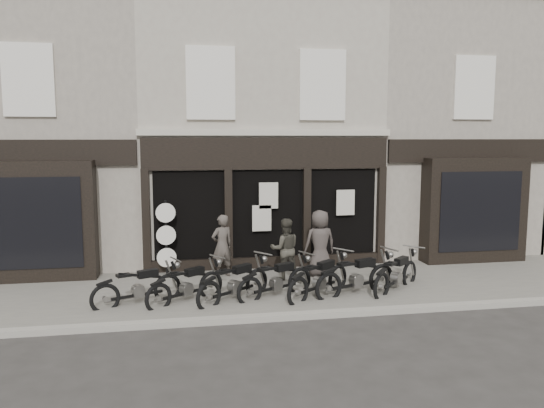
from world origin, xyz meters
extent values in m
plane|color=#2D2B28|center=(0.00, 0.00, 0.00)|extent=(90.00, 90.00, 0.00)
cube|color=#646058|center=(0.00, 0.90, 0.06)|extent=(30.00, 4.20, 0.12)
cube|color=gray|center=(0.00, -1.25, 0.07)|extent=(30.00, 0.25, 0.13)
cube|color=#B0A797|center=(0.00, 6.00, 4.10)|extent=(7.20, 6.00, 8.20)
cube|color=black|center=(0.00, 2.92, 3.45)|extent=(7.10, 0.18, 0.90)
cube|color=black|center=(0.00, 2.98, 1.50)|extent=(6.50, 0.10, 2.95)
cube|color=black|center=(0.00, 2.91, 0.22)|extent=(7.10, 0.20, 0.44)
cube|color=#B9B3A1|center=(0.00, 2.95, 4.05)|extent=(7.30, 0.22, 0.18)
cube|color=silver|center=(-1.60, 2.95, 5.40)|extent=(1.35, 0.12, 2.00)
cube|color=black|center=(-1.60, 2.98, 5.40)|extent=(1.05, 0.06, 1.70)
cube|color=silver|center=(1.60, 2.95, 5.40)|extent=(1.35, 0.12, 2.00)
cube|color=black|center=(1.60, 2.98, 5.40)|extent=(1.05, 0.06, 1.70)
cube|color=black|center=(-3.45, 2.90, 1.55)|extent=(0.22, 0.22, 3.00)
cube|color=black|center=(-1.15, 2.90, 1.55)|extent=(0.22, 0.22, 3.00)
cube|color=black|center=(1.15, 2.90, 1.55)|extent=(0.22, 0.22, 3.00)
cube|color=black|center=(3.45, 2.90, 1.55)|extent=(0.22, 0.22, 3.00)
cube|color=beige|center=(0.00, 2.80, 2.25)|extent=(0.55, 0.04, 0.75)
cube|color=beige|center=(2.30, 2.80, 2.00)|extent=(0.55, 0.04, 0.75)
cube|color=beige|center=(-0.20, 2.80, 1.60)|extent=(0.55, 0.04, 0.75)
cube|color=#9E9486|center=(-6.35, 6.00, 4.10)|extent=(5.50, 6.00, 8.20)
cube|color=black|center=(-6.35, 2.65, 1.70)|extent=(3.20, 0.70, 3.20)
cube|color=black|center=(-6.35, 2.30, 1.70)|extent=(2.60, 0.06, 2.40)
cube|color=black|center=(-6.35, 2.95, 3.50)|extent=(5.40, 0.16, 0.70)
cube|color=silver|center=(-6.35, 2.96, 5.40)|extent=(1.30, 0.10, 1.90)
cube|color=black|center=(-6.35, 2.99, 5.40)|extent=(1.00, 0.06, 1.60)
cube|color=#9E9486|center=(6.35, 6.00, 4.10)|extent=(5.50, 6.00, 8.20)
cube|color=black|center=(6.35, 2.65, 1.70)|extent=(3.20, 0.70, 3.20)
cube|color=black|center=(6.35, 2.30, 1.70)|extent=(2.60, 0.06, 2.40)
cube|color=black|center=(6.35, 2.95, 3.50)|extent=(5.40, 0.16, 0.70)
cube|color=silver|center=(6.35, 2.96, 5.40)|extent=(1.30, 0.10, 1.90)
cube|color=black|center=(6.35, 2.99, 5.40)|extent=(1.00, 0.06, 1.60)
torus|color=black|center=(-2.85, 0.42, 0.34)|extent=(0.67, 0.37, 0.69)
torus|color=black|center=(-4.20, -0.18, 0.34)|extent=(0.67, 0.37, 0.69)
cube|color=black|center=(-3.52, 0.12, 0.30)|extent=(1.13, 0.54, 0.06)
cube|color=gray|center=(-3.51, 0.13, 0.38)|extent=(0.30, 0.27, 0.27)
cube|color=black|center=(-3.28, 0.23, 0.77)|extent=(0.50, 0.35, 0.17)
cube|color=black|center=(-3.80, 0.00, 0.81)|extent=(0.36, 0.31, 0.06)
cylinder|color=gray|center=(-2.64, 0.52, 1.02)|extent=(0.27, 0.56, 0.04)
torus|color=black|center=(-1.82, 0.50, 0.34)|extent=(0.62, 0.47, 0.69)
torus|color=black|center=(-3.03, -0.34, 0.34)|extent=(0.62, 0.47, 0.69)
cube|color=black|center=(-2.42, 0.08, 0.30)|extent=(1.03, 0.74, 0.06)
cube|color=gray|center=(-2.41, 0.09, 0.38)|extent=(0.31, 0.29, 0.27)
cube|color=black|center=(-2.21, 0.23, 0.77)|extent=(0.48, 0.41, 0.17)
cube|color=black|center=(-2.68, -0.09, 0.81)|extent=(0.37, 0.34, 0.06)
cylinder|color=gray|center=(-1.63, 0.63, 1.02)|extent=(0.37, 0.51, 0.04)
torus|color=black|center=(-0.69, 0.48, 0.36)|extent=(0.63, 0.51, 0.72)
torus|color=black|center=(-1.92, -0.46, 0.36)|extent=(0.63, 0.51, 0.72)
cube|color=black|center=(-1.31, 0.01, 0.31)|extent=(1.04, 0.81, 0.06)
cube|color=gray|center=(-1.29, 0.02, 0.40)|extent=(0.32, 0.31, 0.28)
cube|color=black|center=(-1.09, 0.18, 0.80)|extent=(0.50, 0.44, 0.18)
cube|color=black|center=(-1.56, -0.18, 0.84)|extent=(0.38, 0.36, 0.06)
cylinder|color=gray|center=(-0.51, 0.62, 1.06)|extent=(0.40, 0.51, 0.04)
torus|color=black|center=(0.38, 0.47, 0.35)|extent=(0.67, 0.40, 0.71)
torus|color=black|center=(-0.96, -0.21, 0.35)|extent=(0.67, 0.40, 0.71)
cube|color=black|center=(-0.29, 0.13, 0.31)|extent=(1.13, 0.60, 0.06)
cube|color=gray|center=(-0.27, 0.14, 0.39)|extent=(0.31, 0.28, 0.27)
cube|color=black|center=(-0.05, 0.25, 0.78)|extent=(0.51, 0.37, 0.18)
cube|color=black|center=(-0.57, -0.01, 0.82)|extent=(0.37, 0.33, 0.06)
cylinder|color=gray|center=(0.59, 0.57, 1.03)|extent=(0.30, 0.55, 0.04)
torus|color=black|center=(1.37, 0.45, 0.36)|extent=(0.64, 0.53, 0.74)
torus|color=black|center=(0.13, -0.51, 0.36)|extent=(0.64, 0.53, 0.74)
cube|color=black|center=(0.75, -0.03, 0.32)|extent=(1.05, 0.83, 0.06)
cube|color=gray|center=(0.76, -0.02, 0.41)|extent=(0.32, 0.31, 0.28)
cube|color=black|center=(0.97, 0.14, 0.82)|extent=(0.51, 0.45, 0.18)
cube|color=black|center=(0.49, -0.23, 0.86)|extent=(0.39, 0.37, 0.06)
cylinder|color=gray|center=(1.55, 0.60, 1.08)|extent=(0.42, 0.52, 0.04)
torus|color=black|center=(2.44, 0.25, 0.38)|extent=(0.75, 0.35, 0.76)
torus|color=black|center=(0.91, -0.30, 0.38)|extent=(0.75, 0.35, 0.76)
cube|color=black|center=(1.68, -0.03, 0.33)|extent=(1.27, 0.50, 0.07)
cube|color=gray|center=(1.70, -0.02, 0.42)|extent=(0.32, 0.28, 0.29)
cube|color=black|center=(1.95, 0.07, 0.85)|extent=(0.55, 0.35, 0.19)
cube|color=black|center=(1.36, -0.14, 0.89)|extent=(0.39, 0.32, 0.07)
cylinder|color=gray|center=(2.68, 0.33, 1.11)|extent=(0.26, 0.62, 0.04)
torus|color=black|center=(3.36, 0.61, 0.35)|extent=(0.61, 0.54, 0.72)
torus|color=black|center=(2.20, -0.39, 0.35)|extent=(0.61, 0.54, 0.72)
cube|color=black|center=(2.78, 0.11, 0.31)|extent=(0.99, 0.86, 0.06)
cube|color=gray|center=(2.80, 0.12, 0.40)|extent=(0.32, 0.31, 0.27)
cube|color=black|center=(2.99, 0.29, 0.80)|extent=(0.49, 0.45, 0.18)
cube|color=black|center=(2.54, -0.10, 0.84)|extent=(0.38, 0.37, 0.06)
cylinder|color=gray|center=(3.54, 0.76, 1.05)|extent=(0.43, 0.49, 0.04)
imported|color=#49423C|center=(-1.40, 2.11, 0.98)|extent=(0.74, 0.62, 1.71)
imported|color=#3B382F|center=(0.23, 1.56, 0.94)|extent=(0.82, 0.65, 1.65)
imported|color=#433B37|center=(1.24, 1.72, 1.03)|extent=(0.97, 0.71, 1.83)
cylinder|color=black|center=(-2.90, 2.53, 0.03)|extent=(0.34, 0.34, 0.06)
cylinder|color=black|center=(-2.90, 2.53, 1.10)|extent=(0.07, 0.07, 2.20)
cylinder|color=black|center=(-2.90, 2.50, 1.87)|extent=(0.54, 0.10, 0.54)
cylinder|color=silver|center=(-2.90, 2.48, 1.87)|extent=(0.53, 0.07, 0.54)
cylinder|color=black|center=(-2.90, 2.50, 1.25)|extent=(0.54, 0.10, 0.54)
cylinder|color=silver|center=(-2.90, 2.48, 1.25)|extent=(0.53, 0.07, 0.54)
cylinder|color=black|center=(-2.90, 2.50, 0.62)|extent=(0.54, 0.10, 0.54)
cylinder|color=silver|center=(-2.90, 2.48, 0.62)|extent=(0.53, 0.07, 0.54)
camera|label=1|loc=(-2.52, -12.08, 3.92)|focal=35.00mm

